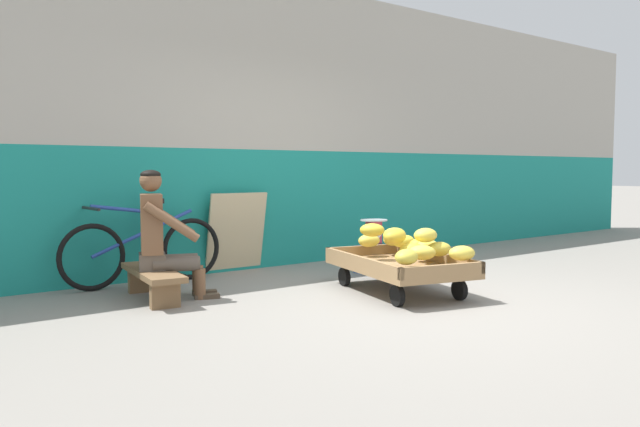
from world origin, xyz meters
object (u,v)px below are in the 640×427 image
object	(u,v)px
shopping_bag	(405,264)
weighing_scale	(374,232)
plastic_crate	(374,259)
banana_cart	(399,267)
bicycle_near_left	(144,250)
vendor_seated	(162,235)
sign_board	(236,232)
low_bench	(153,277)

from	to	relation	value
shopping_bag	weighing_scale	bearing A→B (deg)	119.33
shopping_bag	plastic_crate	bearing A→B (deg)	119.25
weighing_scale	banana_cart	bearing A→B (deg)	-120.30
bicycle_near_left	vendor_seated	bearing A→B (deg)	-99.22
banana_cart	shopping_bag	size ratio (longest dim) A/B	6.65
plastic_crate	shopping_bag	size ratio (longest dim) A/B	1.50
banana_cart	sign_board	xyz separation A→B (m)	(-0.61, 1.94, 0.20)
vendor_seated	plastic_crate	size ratio (longest dim) A/B	3.17
banana_cart	shopping_bag	world-z (taller)	banana_cart
sign_board	vendor_seated	bearing A→B (deg)	-144.28
weighing_scale	shopping_bag	world-z (taller)	weighing_scale
plastic_crate	weighing_scale	size ratio (longest dim) A/B	1.20
banana_cart	vendor_seated	distance (m)	2.16
plastic_crate	sign_board	distance (m)	1.56
vendor_seated	shopping_bag	bearing A→B (deg)	-8.46
banana_cart	low_bench	bearing A→B (deg)	151.12
shopping_bag	low_bench	bearing A→B (deg)	171.17
bicycle_near_left	shopping_bag	size ratio (longest dim) A/B	6.92
shopping_bag	bicycle_near_left	bearing A→B (deg)	155.36
bicycle_near_left	weighing_scale	bearing A→B (deg)	-19.66
plastic_crate	shopping_bag	world-z (taller)	plastic_crate
vendor_seated	shopping_bag	distance (m)	2.68
vendor_seated	shopping_bag	size ratio (longest dim) A/B	4.75
vendor_seated	plastic_crate	bearing A→B (deg)	-1.68
banana_cart	low_bench	world-z (taller)	banana_cart
weighing_scale	vendor_seated	bearing A→B (deg)	178.29
vendor_seated	sign_board	xyz separation A→B (m)	(1.25, 0.90, -0.13)
banana_cart	sign_board	world-z (taller)	sign_board
bicycle_near_left	plastic_crate	bearing A→B (deg)	-19.64
banana_cart	shopping_bag	xyz separation A→B (m)	(0.75, 0.66, -0.12)
plastic_crate	weighing_scale	world-z (taller)	weighing_scale
banana_cart	sign_board	bearing A→B (deg)	107.53
bicycle_near_left	shopping_bag	world-z (taller)	bicycle_near_left
bicycle_near_left	sign_board	bearing A→B (deg)	7.41
low_bench	vendor_seated	size ratio (longest dim) A/B	0.99
vendor_seated	sign_board	distance (m)	1.55
low_bench	shopping_bag	distance (m)	2.73
low_bench	vendor_seated	distance (m)	0.38
vendor_seated	bicycle_near_left	distance (m)	0.79
bicycle_near_left	sign_board	distance (m)	1.14
low_bench	sign_board	world-z (taller)	sign_board
plastic_crate	bicycle_near_left	xyz separation A→B (m)	(-2.31, 0.82, 0.20)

